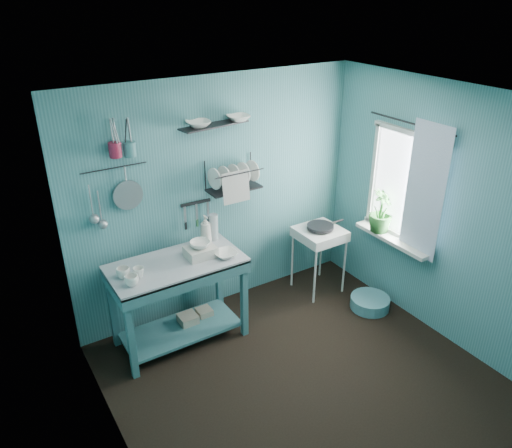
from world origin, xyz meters
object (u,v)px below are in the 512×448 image
mug_left (132,280)px  frying_pan (320,226)px  work_counter (179,302)px  floor_basin (370,302)px  water_bottle (214,227)px  dish_rack (234,175)px  mug_right (123,273)px  utensil_cup_magenta (115,150)px  storage_tin_small (205,317)px  colander (128,195)px  mug_mid (139,272)px  hotplate_stand (318,260)px  wash_tub (201,252)px  storage_tin_large (188,324)px  utensil_cup_teal (130,149)px  potted_plant (381,211)px  soap_bottle (206,229)px

mug_left → frying_pan: bearing=4.4°
work_counter → floor_basin: work_counter is taller
work_counter → frying_pan: 1.78m
water_bottle → dish_rack: bearing=13.6°
mug_left → mug_right: size_ratio=1.00×
mug_left → utensil_cup_magenta: utensil_cup_magenta is taller
mug_right → utensil_cup_magenta: bearing=64.4°
storage_tin_small → colander: bearing=152.9°
mug_mid → mug_left: bearing=-135.0°
mug_left → hotplate_stand: 2.29m
mug_left → storage_tin_small: mug_left is taller
water_bottle → storage_tin_small: bearing=-147.5°
work_counter → hotplate_stand: work_counter is taller
wash_tub → colander: 0.86m
storage_tin_large → floor_basin: size_ratio=0.51×
hotplate_stand → utensil_cup_teal: 2.51m
mug_mid → utensil_cup_teal: 1.09m
storage_tin_large → wash_tub: bearing=-25.0°
potted_plant → storage_tin_small: (-1.89, 0.52, -0.96)m
colander → frying_pan: bearing=-10.2°
mug_right → storage_tin_small: 1.17m
wash_tub → soap_bottle: bearing=52.3°
wash_tub → utensil_cup_teal: (-0.46, 0.36, 1.00)m
frying_pan → soap_bottle: bearing=171.8°
water_bottle → floor_basin: size_ratio=0.65×
work_counter → mug_left: size_ratio=10.28×
soap_bottle → floor_basin: bearing=-27.2°
potted_plant → mug_left: bearing=174.0°
mug_mid → floor_basin: bearing=-13.1°
work_counter → mug_mid: 0.63m
dish_rack → storage_tin_small: (-0.50, -0.21, -1.42)m
mug_left → floor_basin: size_ratio=0.29×
frying_pan → utensil_cup_teal: bearing=170.4°
work_counter → storage_tin_large: 0.36m
wash_tub → colander: bearing=142.9°
mug_mid → dish_rack: dish_rack is taller
mug_left → wash_tub: (0.73, 0.14, 0.00)m
mug_mid → frying_pan: (2.12, 0.07, -0.13)m
work_counter → storage_tin_large: (0.10, 0.05, -0.34)m
colander → storage_tin_small: 1.54m
soap_bottle → floor_basin: (1.58, -0.81, -0.98)m
storage_tin_small → wash_tub: bearing=-116.6°
mug_right → floor_basin: size_ratio=0.29×
mug_mid → wash_tub: 0.63m
dish_rack → utensil_cup_magenta: bearing=-173.3°
dish_rack → mug_right: bearing=-158.3°
dish_rack → utensil_cup_teal: size_ratio=4.23×
mug_mid → work_counter: bearing=9.0°
work_counter → water_bottle: size_ratio=4.52×
soap_bottle → dish_rack: bearing=13.0°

